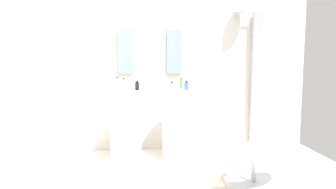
% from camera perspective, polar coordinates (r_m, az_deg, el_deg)
% --- Properties ---
extents(rear_partition, '(4.80, 0.10, 2.60)m').
position_cam_1_polar(rear_partition, '(4.73, -3.34, 5.77)').
color(rear_partition, silver).
rests_on(rear_partition, ground_plane).
extents(pedestal_sink_left, '(0.47, 0.47, 1.04)m').
position_cam_1_polar(pedestal_sink_left, '(4.31, -7.65, -5.01)').
color(pedestal_sink_left, white).
rests_on(pedestal_sink_left, ground_plane).
extents(pedestal_sink_right, '(0.47, 0.47, 1.04)m').
position_cam_1_polar(pedestal_sink_right, '(4.35, 1.82, -4.84)').
color(pedestal_sink_right, white).
rests_on(pedestal_sink_right, ground_plane).
extents(vanity_mirror_left, '(0.22, 0.03, 0.64)m').
position_cam_1_polar(vanity_mirror_left, '(4.65, -7.74, 7.65)').
color(vanity_mirror_left, '#8C9EA8').
extents(vanity_mirror_right, '(0.22, 0.03, 0.64)m').
position_cam_1_polar(vanity_mirror_right, '(4.69, 1.09, 7.70)').
color(vanity_mirror_right, '#8C9EA8').
extents(shower_column, '(0.49, 0.24, 2.05)m').
position_cam_1_polar(shower_column, '(4.96, 15.47, 3.04)').
color(shower_column, '#B7BABF').
rests_on(shower_column, ground_plane).
extents(lounge_chair, '(1.01, 1.01, 0.65)m').
position_cam_1_polar(lounge_chair, '(3.52, 15.25, -10.55)').
color(lounge_chair, '#B7BABF').
rests_on(lounge_chair, ground_plane).
extents(soap_bottle_clear, '(0.04, 0.04, 0.19)m').
position_cam_1_polar(soap_bottle_clear, '(4.09, -9.20, 1.73)').
color(soap_bottle_clear, silver).
rests_on(soap_bottle_clear, pedestal_sink_left).
extents(soap_bottle_green, '(0.04, 0.04, 0.16)m').
position_cam_1_polar(soap_bottle_green, '(4.44, 2.38, 1.97)').
color(soap_bottle_green, '#59996B').
rests_on(soap_bottle_green, pedestal_sink_right).
extents(soap_bottle_white, '(0.04, 0.04, 0.16)m').
position_cam_1_polar(soap_bottle_white, '(4.39, -8.05, 1.86)').
color(soap_bottle_white, white).
rests_on(soap_bottle_white, pedestal_sink_left).
extents(soap_bottle_grey, '(0.05, 0.05, 0.12)m').
position_cam_1_polar(soap_bottle_grey, '(4.18, 0.71, 1.45)').
color(soap_bottle_grey, '#99999E').
rests_on(soap_bottle_grey, pedestal_sink_right).
extents(soap_bottle_black, '(0.05, 0.05, 0.13)m').
position_cam_1_polar(soap_bottle_black, '(4.26, -5.60, 1.54)').
color(soap_bottle_black, black).
rests_on(soap_bottle_black, pedestal_sink_left).
extents(soap_bottle_blue, '(0.06, 0.06, 0.13)m').
position_cam_1_polar(soap_bottle_blue, '(4.25, 3.36, 1.56)').
color(soap_bottle_blue, '#4C72B7').
rests_on(soap_bottle_blue, pedestal_sink_right).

